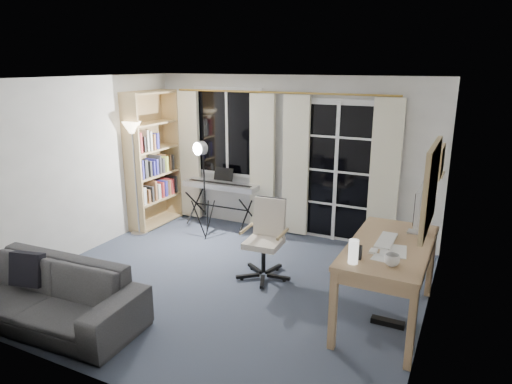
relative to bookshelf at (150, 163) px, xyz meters
The scene contains 17 objects.
floor 2.72m from the bookshelf, 32.12° to the right, with size 4.50×4.00×0.02m, color #373E50.
window 1.34m from the bookshelf, 30.57° to the left, with size 1.20×0.08×1.40m.
french_door 2.95m from the bookshelf, 12.47° to the left, with size 1.32×0.09×2.11m.
curtains 2.06m from the bookshelf, 15.29° to the left, with size 3.60×0.07×2.13m.
bookshelf is the anchor object (origin of this frame).
torchiere_lamp 0.62m from the bookshelf, 78.40° to the right, with size 0.31×0.31×1.74m.
keyboard_piano 1.20m from the bookshelf, 18.38° to the left, with size 1.24×0.61×0.89m.
studio_light 1.09m from the bookshelf, ahead, with size 0.33×0.33×1.50m.
office_chair 2.66m from the bookshelf, 19.88° to the right, with size 0.65×0.67×0.97m.
desk 4.23m from the bookshelf, 18.21° to the right, with size 0.78×1.55×0.83m.
monitor 4.29m from the bookshelf, 11.68° to the right, with size 0.20×0.60×0.52m.
desk_clutter 4.25m from the bookshelf, 21.63° to the right, with size 0.49×0.94×1.05m.
mug 4.49m from the bookshelf, 23.88° to the right, with size 0.14×0.11×0.14m, color silver.
wall_mirror 4.70m from the bookshelf, 21.19° to the right, with size 0.04×0.94×0.74m.
framed_print 4.46m from the bookshelf, 10.23° to the right, with size 0.03×0.42×0.32m.
wall_shelf 4.32m from the bookshelf, ahead, with size 0.16×0.30×0.18m.
sofa 3.08m from the bookshelf, 72.92° to the right, with size 2.12×0.72×0.82m.
Camera 1 is at (2.52, -4.34, 2.55)m, focal length 32.00 mm.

